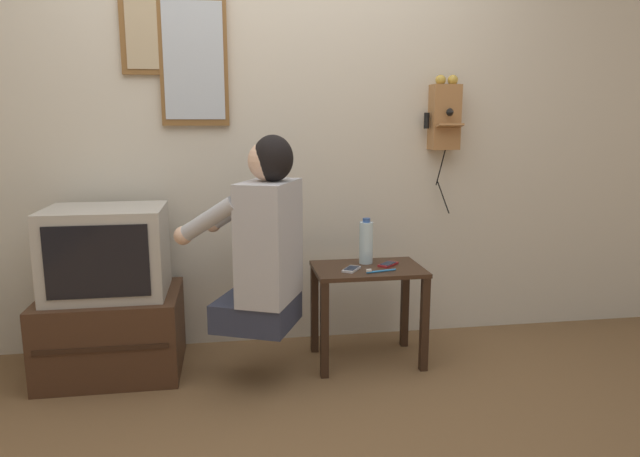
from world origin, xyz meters
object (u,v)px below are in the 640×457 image
wall_mirror (194,61)px  cell_phone_spare (388,264)px  framed_picture (162,35)px  cell_phone_held (351,269)px  television (107,251)px  water_bottle (366,242)px  toothbrush (379,271)px  wall_phone_antique (445,116)px  person (264,241)px

wall_mirror → cell_phone_spare: 1.51m
framed_picture → cell_phone_held: 1.58m
framed_picture → cell_phone_held: (0.94, -0.42, -1.20)m
cell_phone_held → television: bearing=-152.3°
water_bottle → television: bearing=-179.7°
framed_picture → toothbrush: size_ratio=2.61×
television → wall_phone_antique: size_ratio=0.72×
person → cell_phone_held: (0.46, 0.13, -0.19)m
person → wall_phone_antique: wall_phone_antique is taller
framed_picture → television: bearing=-135.0°
framed_picture → wall_phone_antique: bearing=-1.6°
television → toothbrush: bearing=-7.9°
person → water_bottle: 0.63m
television → water_bottle: size_ratio=2.32×
cell_phone_spare → water_bottle: water_bottle is taller
person → cell_phone_held: person is taller
television → water_bottle: bearing=0.3°
wall_mirror → cell_phone_held: (0.78, -0.42, -1.07)m
framed_picture → toothbrush: 1.68m
television → cell_phone_held: television is taller
framed_picture → cell_phone_held: size_ratio=3.16×
cell_phone_spare → water_bottle: (-0.11, 0.07, 0.11)m
wall_phone_antique → framed_picture: 1.61m
water_bottle → framed_picture: bearing=164.6°
person → water_bottle: (0.57, 0.26, -0.08)m
framed_picture → cell_phone_spare: size_ratio=3.32×
framed_picture → person: bearing=-48.9°
person → framed_picture: bearing=64.9°
cell_phone_spare → wall_phone_antique: bearing=82.8°
television → cell_phone_spare: television is taller
cell_phone_spare → water_bottle: bearing=-167.3°
wall_phone_antique → water_bottle: bearing=-154.4°
cell_phone_held → cell_phone_spare: (0.22, 0.07, 0.00)m
television → cell_phone_held: size_ratio=4.22×
wall_phone_antique → cell_phone_spare: size_ratio=6.11×
wall_mirror → framed_picture: bearing=178.8°
person → cell_phone_held: bearing=-50.9°
person → television: 0.82m
framed_picture → cell_phone_held: bearing=-24.4°
wall_phone_antique → wall_mirror: bearing=178.3°
framed_picture → cell_phone_held: framed_picture is taller
wall_phone_antique → framed_picture: bearing=178.4°
wall_mirror → cell_phone_held: 1.39m
wall_mirror → wall_phone_antique: bearing=-1.7°
wall_mirror → cell_phone_held: size_ratio=4.99×
toothbrush → cell_phone_held: bearing=51.7°
wall_phone_antique → cell_phone_held: wall_phone_antique is taller
wall_mirror → water_bottle: size_ratio=2.74×
person → cell_phone_spare: 0.73m
wall_mirror → toothbrush: wall_mirror is taller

